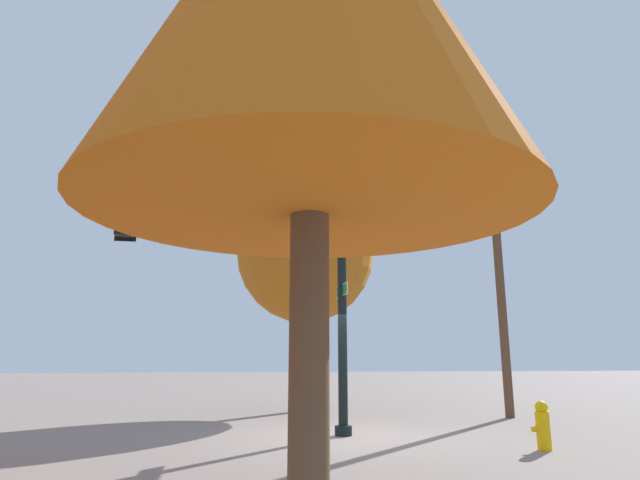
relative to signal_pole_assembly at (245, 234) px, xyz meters
The scene contains 5 objects.
ground_plane 4.72m from the signal_pole_assembly, behind, with size 120.00×120.00×0.00m, color gray.
signal_pole_assembly is the anchor object (origin of this frame).
utility_pole 7.88m from the signal_pole_assembly, 159.58° to the right, with size 1.80×0.41×8.55m.
fire_hydrant 6.84m from the signal_pole_assembly, 156.34° to the left, with size 0.33×0.24×0.83m.
tree_far 6.08m from the signal_pole_assembly, 110.75° to the right, with size 4.44×4.44×7.14m.
Camera 1 is at (2.45, 11.37, 1.54)m, focal length 29.79 mm.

